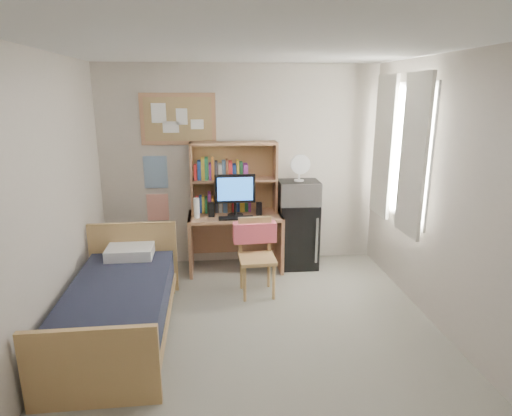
{
  "coord_description": "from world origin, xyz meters",
  "views": [
    {
      "loc": [
        -0.37,
        -3.45,
        2.25
      ],
      "look_at": [
        0.11,
        1.2,
        0.98
      ],
      "focal_mm": 30.0,
      "sensor_mm": 36.0,
      "label": 1
    }
  ],
  "objects": [
    {
      "name": "bulletin_board",
      "position": [
        -0.78,
        2.08,
        1.92
      ],
      "size": [
        0.94,
        0.03,
        0.64
      ],
      "primitive_type": "cube",
      "color": "tan",
      "rests_on": "wall_back"
    },
    {
      "name": "desk",
      "position": [
        -0.1,
        1.78,
        0.37
      ],
      "size": [
        1.19,
        0.6,
        0.74
      ],
      "primitive_type": "cube",
      "rotation": [
        0.0,
        0.0,
        0.01
      ],
      "color": "#AD7A54",
      "rests_on": "floor"
    },
    {
      "name": "poster_japan",
      "position": [
        -1.1,
        2.09,
        0.78
      ],
      "size": [
        0.28,
        0.01,
        0.36
      ],
      "primitive_type": "cube",
      "color": "#DA4326",
      "rests_on": "wall_back"
    },
    {
      "name": "floor",
      "position": [
        0.0,
        0.0,
        -0.01
      ],
      "size": [
        3.6,
        4.2,
        0.02
      ],
      "primitive_type": "cube",
      "color": "gray",
      "rests_on": "ground"
    },
    {
      "name": "wall_right",
      "position": [
        1.8,
        0.0,
        1.3
      ],
      "size": [
        0.04,
        4.2,
        2.6
      ],
      "primitive_type": "cube",
      "color": "beige",
      "rests_on": "floor"
    },
    {
      "name": "wall_back",
      "position": [
        0.0,
        2.1,
        1.3
      ],
      "size": [
        3.6,
        0.04,
        2.6
      ],
      "primitive_type": "cube",
      "color": "beige",
      "rests_on": "floor"
    },
    {
      "name": "microwave",
      "position": [
        0.72,
        1.81,
        1.0
      ],
      "size": [
        0.52,
        0.4,
        0.3
      ],
      "primitive_type": "cube",
      "rotation": [
        0.0,
        0.0,
        -0.02
      ],
      "color": "silver",
      "rests_on": "mini_fridge"
    },
    {
      "name": "desk_fan",
      "position": [
        0.72,
        1.81,
        1.31
      ],
      "size": [
        0.25,
        0.25,
        0.31
      ],
      "primitive_type": "cylinder",
      "rotation": [
        0.0,
        0.0,
        -0.02
      ],
      "color": "white",
      "rests_on": "microwave"
    },
    {
      "name": "keyboard",
      "position": [
        -0.1,
        1.58,
        0.75
      ],
      "size": [
        0.43,
        0.14,
        0.02
      ],
      "primitive_type": "cube",
      "rotation": [
        0.0,
        0.0,
        0.01
      ],
      "color": "black",
      "rests_on": "desk"
    },
    {
      "name": "mini_fridge",
      "position": [
        0.72,
        1.83,
        0.43
      ],
      "size": [
        0.51,
        0.51,
        0.86
      ],
      "primitive_type": "cube",
      "rotation": [
        0.0,
        0.0,
        -0.02
      ],
      "color": "black",
      "rests_on": "floor"
    },
    {
      "name": "monitor",
      "position": [
        -0.1,
        1.72,
        1.01
      ],
      "size": [
        0.5,
        0.04,
        0.54
      ],
      "primitive_type": "cube",
      "rotation": [
        0.0,
        0.0,
        0.01
      ],
      "color": "black",
      "rests_on": "desk"
    },
    {
      "name": "pillow",
      "position": [
        -1.29,
        1.02,
        0.57
      ],
      "size": [
        0.49,
        0.35,
        0.12
      ],
      "primitive_type": "cube",
      "rotation": [
        0.0,
        0.0,
        0.01
      ],
      "color": "white",
      "rests_on": "bed"
    },
    {
      "name": "curtain_left",
      "position": [
        1.72,
        0.8,
        1.6
      ],
      "size": [
        0.04,
        0.55,
        1.7
      ],
      "primitive_type": "cube",
      "color": "silver",
      "rests_on": "wall_right"
    },
    {
      "name": "hutch",
      "position": [
        -0.1,
        1.93,
        1.19
      ],
      "size": [
        1.11,
        0.29,
        0.9
      ],
      "primitive_type": "cube",
      "rotation": [
        0.0,
        0.0,
        0.01
      ],
      "color": "#AD7A54",
      "rests_on": "desk"
    },
    {
      "name": "speaker_left",
      "position": [
        -0.4,
        1.72,
        0.83
      ],
      "size": [
        0.08,
        0.08,
        0.18
      ],
      "primitive_type": "cube",
      "rotation": [
        0.0,
        0.0,
        0.01
      ],
      "color": "black",
      "rests_on": "desk"
    },
    {
      "name": "poster_wave",
      "position": [
        -1.1,
        2.09,
        1.25
      ],
      "size": [
        0.3,
        0.01,
        0.42
      ],
      "primitive_type": "cube",
      "color": "#255C96",
      "rests_on": "wall_back"
    },
    {
      "name": "wall_left",
      "position": [
        -1.8,
        0.0,
        1.3
      ],
      "size": [
        0.04,
        4.2,
        2.6
      ],
      "primitive_type": "cube",
      "color": "beige",
      "rests_on": "floor"
    },
    {
      "name": "curtain_right",
      "position": [
        1.72,
        1.6,
        1.6
      ],
      "size": [
        0.04,
        0.55,
        1.7
      ],
      "primitive_type": "cube",
      "color": "silver",
      "rests_on": "wall_right"
    },
    {
      "name": "desk_chair",
      "position": [
        0.11,
        1.03,
        0.44
      ],
      "size": [
        0.46,
        0.46,
        0.88
      ],
      "primitive_type": "cube",
      "rotation": [
        0.0,
        0.0,
        0.04
      ],
      "color": "tan",
      "rests_on": "floor"
    },
    {
      "name": "hoodie",
      "position": [
        0.1,
        1.23,
        0.68
      ],
      "size": [
        0.5,
        0.17,
        0.24
      ],
      "primitive_type": "cube",
      "rotation": [
        0.0,
        0.0,
        0.04
      ],
      "color": "#FF6175",
      "rests_on": "desk_chair"
    },
    {
      "name": "speaker_right",
      "position": [
        0.2,
        1.73,
        0.82
      ],
      "size": [
        0.07,
        0.07,
        0.17
      ],
      "primitive_type": "cube",
      "rotation": [
        0.0,
        0.0,
        0.01
      ],
      "color": "black",
      "rests_on": "desk"
    },
    {
      "name": "window_unit",
      "position": [
        1.75,
        1.2,
        1.6
      ],
      "size": [
        0.1,
        1.4,
        1.7
      ],
      "primitive_type": "cube",
      "color": "white",
      "rests_on": "wall_right"
    },
    {
      "name": "bed",
      "position": [
        -1.28,
        0.27,
        0.26
      ],
      "size": [
        0.94,
        1.87,
        0.51
      ],
      "primitive_type": "cube",
      "rotation": [
        0.0,
        0.0,
        0.01
      ],
      "color": "black",
      "rests_on": "floor"
    },
    {
      "name": "ceiling",
      "position": [
        0.0,
        0.0,
        2.6
      ],
      "size": [
        3.6,
        4.2,
        0.02
      ],
      "primitive_type": "cube",
      "color": "silver",
      "rests_on": "wall_back"
    },
    {
      "name": "water_bottle",
      "position": [
        -0.58,
        1.68,
        0.87
      ],
      "size": [
        0.07,
        0.07,
        0.25
      ],
      "primitive_type": "cylinder",
      "rotation": [
        0.0,
        0.0,
        0.01
      ],
      "color": "white",
      "rests_on": "desk"
    },
    {
      "name": "wall_front",
      "position": [
        0.0,
        -2.1,
        1.3
      ],
      "size": [
        3.6,
        0.04,
        2.6
      ],
      "primitive_type": "cube",
      "color": "beige",
      "rests_on": "floor"
    }
  ]
}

